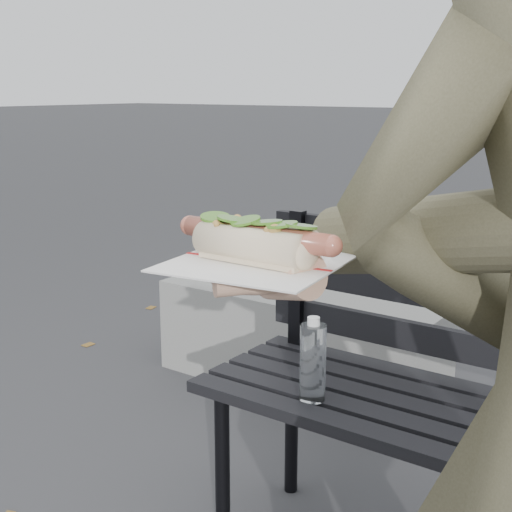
{
  "coord_description": "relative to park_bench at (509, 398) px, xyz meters",
  "views": [
    {
      "loc": [
        0.51,
        -0.76,
        1.22
      ],
      "look_at": [
        0.04,
        -0.1,
        1.03
      ],
      "focal_mm": 50.0,
      "sensor_mm": 36.0,
      "label": 1
    }
  ],
  "objects": [
    {
      "name": "concrete_block",
      "position": [
        -1.08,
        0.81,
        -0.32
      ],
      "size": [
        1.2,
        0.4,
        0.4
      ],
      "primitive_type": "cube",
      "color": "slate",
      "rests_on": "ground"
    },
    {
      "name": "park_bench",
      "position": [
        0.0,
        0.0,
        0.0
      ],
      "size": [
        1.5,
        0.44,
        0.88
      ],
      "color": "black",
      "rests_on": "ground"
    },
    {
      "name": "held_hotdog",
      "position": [
        0.13,
        -0.86,
        0.54
      ],
      "size": [
        0.62,
        0.31,
        0.2
      ],
      "color": "#4A4831"
    }
  ]
}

